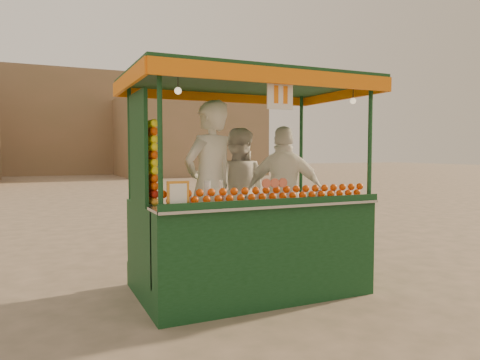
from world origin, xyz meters
name	(u,v)px	position (x,y,z in m)	size (l,w,h in m)	color
ground	(248,283)	(0.00, 0.00, 0.00)	(90.00, 90.00, 0.00)	brown
building_right	(188,137)	(7.00, 24.00, 2.50)	(9.00, 6.00, 5.00)	#8B6A4F
building_center	(39,124)	(-2.00, 30.00, 3.50)	(14.00, 7.00, 7.00)	#8B6A4F
juice_cart	(245,224)	(-0.18, -0.32, 0.76)	(2.59, 1.68, 2.35)	#0E3514
vendor_left	(210,186)	(-0.55, -0.22, 1.18)	(0.78, 0.66, 1.81)	white
vendor_middle	(237,192)	(0.02, 0.35, 1.05)	(0.96, 0.93, 1.56)	white
vendor_right	(285,194)	(0.39, -0.17, 1.06)	(0.99, 0.78, 1.56)	white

